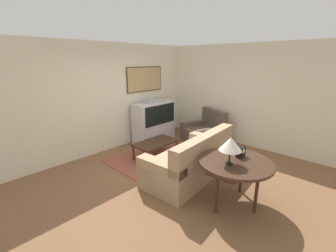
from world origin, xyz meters
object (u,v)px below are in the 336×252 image
Objects in this scene: armchair at (204,132)px; console_table at (235,165)px; table_lamp at (231,144)px; couch at (191,162)px; coffee_table at (155,143)px; tv at (154,121)px; mantel_clock at (241,152)px.

armchair is 1.08× the size of console_table.
couch is at bearing 70.16° from table_lamp.
coffee_table is (-1.69, 0.25, 0.07)m from armchair.
console_table is at bearing -110.75° from tv.
console_table is at bearing -11.30° from table_lamp.
couch is at bearing -98.75° from coffee_table.
armchair is 7.31× the size of mantel_clock.
table_lamp is 2.49× the size of mantel_clock.
couch is 1.73× the size of console_table.
coffee_table is 2.30m from console_table.
coffee_table is 2.39m from table_lamp.
coffee_table is at bearing 76.08° from table_lamp.
coffee_table is at bearing 80.22° from console_table.
armchair reaches higher than console_table.
tv is 0.62× the size of couch.
armchair is 2.94× the size of table_lamp.
console_table is 6.76× the size of mantel_clock.
tv is 7.20× the size of mantel_clock.
mantel_clock reaches higher than coffee_table.
tv is 1.48m from armchair.
tv is at bearing 72.67° from mantel_clock.
console_table is at bearing -171.84° from mantel_clock.
mantel_clock is (-1.86, -1.95, 0.55)m from armchair.
tv is at bearing -120.33° from armchair.
mantel_clock is (-0.17, -2.21, 0.48)m from coffee_table.
console_table is (-0.39, -2.24, 0.33)m from coffee_table.
mantel_clock is at bearing -0.12° from table_lamp.
mantel_clock is at bearing -94.33° from coffee_table.
tv reaches higher than table_lamp.
table_lamp reaches higher than armchair.
tv reaches higher than mantel_clock.
coffee_table is at bearing -103.35° from couch.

